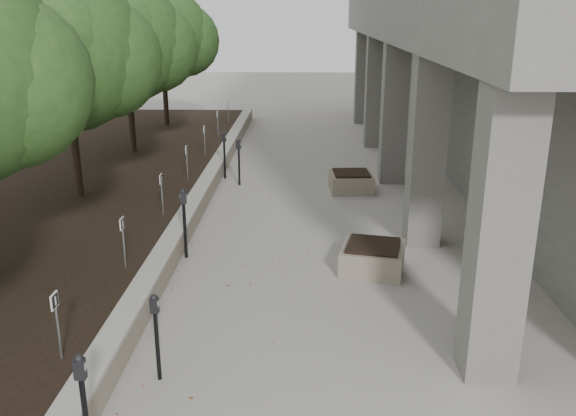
# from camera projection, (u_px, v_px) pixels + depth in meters

# --- Properties ---
(ground) EXTENTS (90.00, 90.00, 0.00)m
(ground) POSITION_uv_depth(u_px,v_px,m) (234.00, 411.00, 7.65)
(ground) COLOR #9D9890
(ground) RESTS_ON ground
(retaining_wall) EXTENTS (0.39, 26.00, 0.50)m
(retaining_wall) POSITION_uv_depth(u_px,v_px,m) (204.00, 191.00, 16.18)
(retaining_wall) COLOR gray
(retaining_wall) RESTS_ON ground
(planting_bed) EXTENTS (7.00, 26.00, 0.40)m
(planting_bed) POSITION_uv_depth(u_px,v_px,m) (68.00, 191.00, 16.30)
(planting_bed) COLOR black
(planting_bed) RESTS_ON ground
(crabapple_tree_3) EXTENTS (4.60, 4.00, 5.44)m
(crabapple_tree_3) POSITION_uv_depth(u_px,v_px,m) (68.00, 86.00, 14.43)
(crabapple_tree_3) COLOR #264D1D
(crabapple_tree_3) RESTS_ON planting_bed
(crabapple_tree_4) EXTENTS (4.60, 4.00, 5.44)m
(crabapple_tree_4) POSITION_uv_depth(u_px,v_px,m) (127.00, 67.00, 19.19)
(crabapple_tree_4) COLOR #264D1D
(crabapple_tree_4) RESTS_ON planting_bed
(crabapple_tree_5) EXTENTS (4.60, 4.00, 5.44)m
(crabapple_tree_5) POSITION_uv_depth(u_px,v_px,m) (163.00, 56.00, 23.94)
(crabapple_tree_5) COLOR #264D1D
(crabapple_tree_5) RESTS_ON planting_bed
(parking_sign_2) EXTENTS (0.04, 0.22, 0.96)m
(parking_sign_2) POSITION_uv_depth(u_px,v_px,m) (58.00, 326.00, 7.92)
(parking_sign_2) COLOR black
(parking_sign_2) RESTS_ON planting_bed
(parking_sign_3) EXTENTS (0.04, 0.22, 0.96)m
(parking_sign_3) POSITION_uv_depth(u_px,v_px,m) (124.00, 243.00, 10.78)
(parking_sign_3) COLOR black
(parking_sign_3) RESTS_ON planting_bed
(parking_sign_4) EXTENTS (0.04, 0.22, 0.96)m
(parking_sign_4) POSITION_uv_depth(u_px,v_px,m) (162.00, 195.00, 13.63)
(parking_sign_4) COLOR black
(parking_sign_4) RESTS_ON planting_bed
(parking_sign_5) EXTENTS (0.04, 0.22, 0.96)m
(parking_sign_5) POSITION_uv_depth(u_px,v_px,m) (187.00, 163.00, 16.48)
(parking_sign_5) COLOR black
(parking_sign_5) RESTS_ON planting_bed
(parking_sign_6) EXTENTS (0.04, 0.22, 0.96)m
(parking_sign_6) POSITION_uv_depth(u_px,v_px,m) (205.00, 141.00, 19.33)
(parking_sign_6) COLOR black
(parking_sign_6) RESTS_ON planting_bed
(parking_sign_7) EXTENTS (0.04, 0.22, 0.96)m
(parking_sign_7) POSITION_uv_depth(u_px,v_px,m) (218.00, 124.00, 22.19)
(parking_sign_7) COLOR black
(parking_sign_7) RESTS_ON planting_bed
(parking_sign_8) EXTENTS (0.04, 0.22, 0.96)m
(parking_sign_8) POSITION_uv_depth(u_px,v_px,m) (228.00, 111.00, 25.04)
(parking_sign_8) COLOR black
(parking_sign_8) RESTS_ON planting_bed
(parking_meter_1) EXTENTS (0.14, 0.10, 1.41)m
(parking_meter_1) POSITION_uv_depth(u_px,v_px,m) (85.00, 412.00, 6.51)
(parking_meter_1) COLOR black
(parking_meter_1) RESTS_ON ground
(parking_meter_2) EXTENTS (0.14, 0.11, 1.28)m
(parking_meter_2) POSITION_uv_depth(u_px,v_px,m) (157.00, 338.00, 8.12)
(parking_meter_2) COLOR black
(parking_meter_2) RESTS_ON ground
(parking_meter_3) EXTENTS (0.17, 0.14, 1.47)m
(parking_meter_3) POSITION_uv_depth(u_px,v_px,m) (185.00, 224.00, 12.20)
(parking_meter_3) COLOR black
(parking_meter_3) RESTS_ON ground
(parking_meter_4) EXTENTS (0.16, 0.13, 1.35)m
(parking_meter_4) POSITION_uv_depth(u_px,v_px,m) (239.00, 162.00, 17.43)
(parking_meter_4) COLOR black
(parking_meter_4) RESTS_ON ground
(parking_meter_5) EXTENTS (0.17, 0.14, 1.43)m
(parking_meter_5) POSITION_uv_depth(u_px,v_px,m) (224.00, 155.00, 18.10)
(parking_meter_5) COLOR black
(parking_meter_5) RESTS_ON ground
(planter_front) EXTENTS (1.39, 1.39, 0.55)m
(planter_front) POSITION_uv_depth(u_px,v_px,m) (373.00, 257.00, 11.74)
(planter_front) COLOR gray
(planter_front) RESTS_ON ground
(planter_back) EXTENTS (1.23, 1.23, 0.54)m
(planter_back) POSITION_uv_depth(u_px,v_px,m) (351.00, 181.00, 16.99)
(planter_back) COLOR gray
(planter_back) RESTS_ON ground
(berry_scatter) EXTENTS (3.30, 14.10, 0.02)m
(berry_scatter) POSITION_uv_depth(u_px,v_px,m) (257.00, 257.00, 12.41)
(berry_scatter) COLOR maroon
(berry_scatter) RESTS_ON ground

